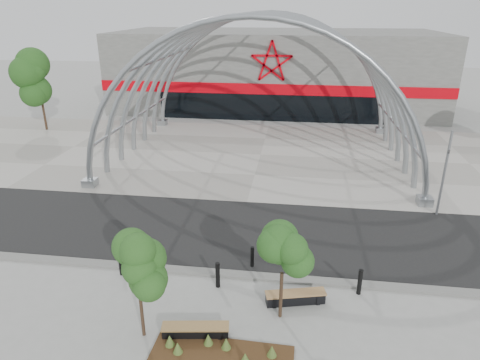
% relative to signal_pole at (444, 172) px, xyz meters
% --- Properties ---
extents(ground, '(140.00, 140.00, 0.00)m').
position_rel_signal_pole_xyz_m(ground, '(-10.36, -6.86, -2.46)').
color(ground, '#979792').
rests_on(ground, ground).
extents(road, '(140.00, 7.00, 0.02)m').
position_rel_signal_pole_xyz_m(road, '(-10.36, -3.36, -2.45)').
color(road, black).
rests_on(road, ground).
extents(forecourt, '(60.00, 17.00, 0.04)m').
position_rel_signal_pole_xyz_m(forecourt, '(-10.36, 8.64, -2.44)').
color(forecourt, '#9A968C').
rests_on(forecourt, ground).
extents(kerb, '(60.00, 0.50, 0.12)m').
position_rel_signal_pole_xyz_m(kerb, '(-10.36, -7.11, -2.40)').
color(kerb, slate).
rests_on(kerb, ground).
extents(arena_building, '(34.00, 15.24, 8.00)m').
position_rel_signal_pole_xyz_m(arena_building, '(-10.36, 26.59, 1.53)').
color(arena_building, '#63625E').
rests_on(arena_building, ground).
extents(vault_canopy, '(20.80, 15.80, 20.36)m').
position_rel_signal_pole_xyz_m(vault_canopy, '(-10.36, 8.64, -2.44)').
color(vault_canopy, '#90959A').
rests_on(vault_canopy, ground).
extents(planting_bed, '(4.64, 1.54, 0.49)m').
position_rel_signal_pole_xyz_m(planting_bed, '(-9.82, -11.50, -2.34)').
color(planting_bed, '#352412').
rests_on(planting_bed, ground).
extents(signal_pole, '(0.21, 0.67, 4.70)m').
position_rel_signal_pole_xyz_m(signal_pole, '(0.00, 0.00, 0.00)').
color(signal_pole, gray).
rests_on(signal_pole, ground).
extents(street_tree_0, '(1.58, 1.58, 3.61)m').
position_rel_signal_pole_xyz_m(street_tree_0, '(-12.58, -10.95, 0.14)').
color(street_tree_0, black).
rests_on(street_tree_0, ground).
extents(street_tree_1, '(1.55, 1.55, 3.66)m').
position_rel_signal_pole_xyz_m(street_tree_1, '(-8.00, -9.37, 0.17)').
color(street_tree_1, black).
rests_on(street_tree_1, ground).
extents(bench_0, '(2.33, 0.82, 0.48)m').
position_rel_signal_pole_xyz_m(bench_0, '(-10.80, -10.80, -2.23)').
color(bench_0, black).
rests_on(bench_0, ground).
extents(bench_1, '(2.34, 1.04, 0.48)m').
position_rel_signal_pole_xyz_m(bench_1, '(-7.46, -8.53, -2.22)').
color(bench_1, black).
rests_on(bench_1, ground).
extents(bollard_0, '(0.16, 0.16, 0.98)m').
position_rel_signal_pole_xyz_m(bollard_0, '(-14.73, -7.65, -1.97)').
color(bollard_0, black).
rests_on(bollard_0, ground).
extents(bollard_1, '(0.14, 0.14, 0.87)m').
position_rel_signal_pole_xyz_m(bollard_1, '(-14.02, -7.83, -2.02)').
color(bollard_1, black).
rests_on(bollard_1, ground).
extents(bollard_2, '(0.18, 0.18, 1.10)m').
position_rel_signal_pole_xyz_m(bollard_2, '(-10.56, -7.93, -1.91)').
color(bollard_2, black).
rests_on(bollard_2, ground).
extents(bollard_3, '(0.15, 0.15, 0.97)m').
position_rel_signal_pole_xyz_m(bollard_3, '(-9.35, -6.32, -1.97)').
color(bollard_3, black).
rests_on(bollard_3, ground).
extents(bollard_4, '(0.17, 0.17, 1.09)m').
position_rel_signal_pole_xyz_m(bollard_4, '(-5.01, -7.63, -1.91)').
color(bollard_4, black).
rests_on(bollard_4, ground).
extents(bg_tree_0, '(3.00, 3.00, 6.45)m').
position_rel_signal_pole_xyz_m(bg_tree_0, '(-30.36, 13.14, 2.18)').
color(bg_tree_0, black).
rests_on(bg_tree_0, ground).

